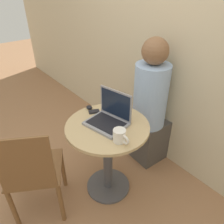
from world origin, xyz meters
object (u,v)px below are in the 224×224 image
Objects in this scene: chair_empty at (34,173)px; person_seated at (152,113)px; laptop at (109,117)px; cell_phone at (94,112)px.

person_seated is (0.10, 1.19, 0.10)m from chair_empty.
person_seated is (-0.04, 0.57, -0.21)m from laptop.
person_seated is at bearing 93.82° from laptop.
laptop is 0.39× the size of chair_empty.
cell_phone is 0.62m from person_seated.
person_seated is (0.17, 0.57, -0.17)m from cell_phone.
chair_empty is at bearing -102.21° from laptop.
laptop is 0.71m from chair_empty.
cell_phone is 0.11× the size of chair_empty.
cell_phone is at bearing -178.35° from laptop.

